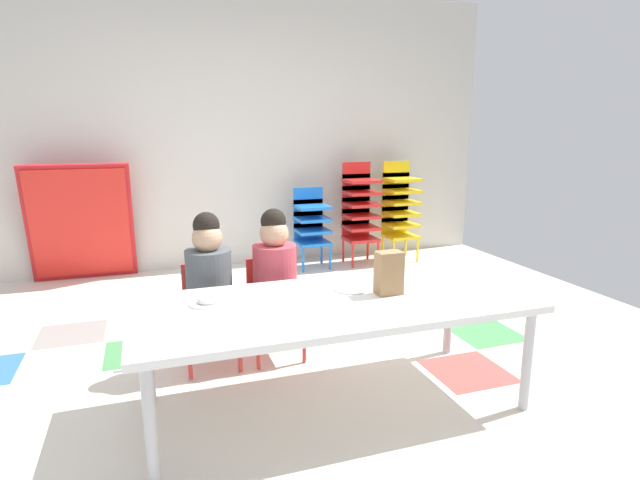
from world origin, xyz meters
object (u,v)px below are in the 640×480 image
object	(u,v)px
paper_plate_near_edge	(208,303)
kid_chair_red_stack	(360,208)
seated_child_middle_seat	(274,270)
kid_chair_blue_stack	(311,223)
kid_chair_yellow_stack	(399,206)
paper_plate_center_table	(351,289)
donut_powdered_on_plate	(208,300)
craft_table	(335,308)
paper_bag_brown	(389,273)
folded_activity_table	(81,223)
seated_child_near_camera	(209,276)

from	to	relation	value
paper_plate_near_edge	kid_chair_red_stack	bearing A→B (deg)	52.95
seated_child_middle_seat	kid_chair_blue_stack	bearing A→B (deg)	66.13
seated_child_middle_seat	kid_chair_yellow_stack	xyz separation A→B (m)	(1.83, 1.92, 0.02)
paper_plate_center_table	donut_powdered_on_plate	world-z (taller)	donut_powdered_on_plate
paper_plate_near_edge	paper_plate_center_table	world-z (taller)	same
seated_child_middle_seat	craft_table	bearing A→B (deg)	-77.22
kid_chair_blue_stack	paper_plate_near_edge	world-z (taller)	kid_chair_blue_stack
seated_child_middle_seat	paper_plate_center_table	world-z (taller)	seated_child_middle_seat
craft_table	donut_powdered_on_plate	xyz separation A→B (m)	(-0.59, 0.15, 0.06)
donut_powdered_on_plate	seated_child_middle_seat	bearing A→B (deg)	47.54
paper_plate_near_edge	donut_powdered_on_plate	distance (m)	0.02
kid_chair_yellow_stack	paper_bag_brown	size ratio (longest dim) A/B	4.73
craft_table	kid_chair_blue_stack	world-z (taller)	kid_chair_blue_stack
seated_child_middle_seat	kid_chair_yellow_stack	bearing A→B (deg)	46.42
craft_table	kid_chair_yellow_stack	distance (m)	3.07
craft_table	paper_bag_brown	world-z (taller)	paper_bag_brown
craft_table	kid_chair_red_stack	size ratio (longest dim) A/B	1.86
folded_activity_table	paper_plate_near_edge	bearing A→B (deg)	-72.62
donut_powdered_on_plate	seated_child_near_camera	bearing A→B (deg)	82.78
kid_chair_red_stack	paper_plate_near_edge	xyz separation A→B (m)	(-1.82, -2.41, -0.02)
kid_chair_yellow_stack	seated_child_near_camera	bearing A→B (deg)	-139.05
craft_table	paper_plate_near_edge	world-z (taller)	paper_plate_near_edge
seated_child_middle_seat	paper_bag_brown	xyz separation A→B (m)	(0.44, -0.63, 0.11)
craft_table	seated_child_middle_seat	distance (m)	0.66
kid_chair_blue_stack	kid_chair_yellow_stack	xyz separation A→B (m)	(0.98, 0.00, 0.12)
paper_plate_center_table	seated_child_middle_seat	bearing A→B (deg)	119.16
seated_child_middle_seat	paper_bag_brown	size ratio (longest dim) A/B	4.17
paper_plate_near_edge	paper_plate_center_table	xyz separation A→B (m)	(0.73, -0.02, 0.00)
craft_table	folded_activity_table	bearing A→B (deg)	117.01
seated_child_middle_seat	kid_chair_blue_stack	size ratio (longest dim) A/B	1.15
seated_child_near_camera	kid_chair_yellow_stack	world-z (taller)	kid_chair_yellow_stack
kid_chair_yellow_stack	donut_powdered_on_plate	size ratio (longest dim) A/B	10.43
craft_table	folded_activity_table	world-z (taller)	folded_activity_table
donut_powdered_on_plate	craft_table	bearing A→B (deg)	-14.09
kid_chair_yellow_stack	donut_powdered_on_plate	world-z (taller)	kid_chair_yellow_stack
kid_chair_blue_stack	kid_chair_yellow_stack	bearing A→B (deg)	0.03
craft_table	paper_bag_brown	xyz separation A→B (m)	(0.29, 0.01, 0.15)
paper_bag_brown	paper_plate_near_edge	size ratio (longest dim) A/B	1.22
seated_child_middle_seat	paper_bag_brown	distance (m)	0.78
kid_chair_red_stack	paper_plate_near_edge	distance (m)	3.02
kid_chair_blue_stack	kid_chair_yellow_stack	world-z (taller)	kid_chair_yellow_stack
kid_chair_blue_stack	kid_chair_red_stack	xyz separation A→B (m)	(0.52, 0.00, 0.12)
kid_chair_blue_stack	paper_plate_near_edge	size ratio (longest dim) A/B	4.44
craft_table	paper_plate_near_edge	bearing A→B (deg)	165.91
seated_child_near_camera	kid_chair_yellow_stack	bearing A→B (deg)	40.95
seated_child_middle_seat	paper_plate_center_table	distance (m)	0.58
paper_plate_center_table	folded_activity_table	bearing A→B (deg)	120.43
seated_child_middle_seat	paper_plate_near_edge	size ratio (longest dim) A/B	5.10
paper_plate_center_table	paper_bag_brown	bearing A→B (deg)	-38.02
paper_bag_brown	donut_powdered_on_plate	bearing A→B (deg)	171.03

